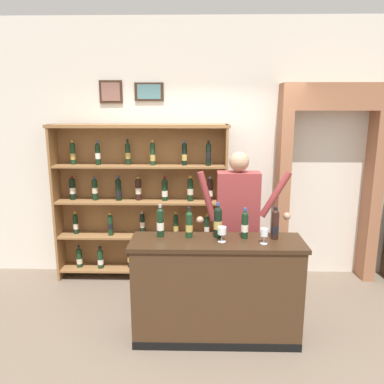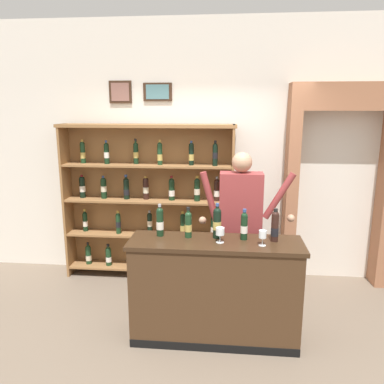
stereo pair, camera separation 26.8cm
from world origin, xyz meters
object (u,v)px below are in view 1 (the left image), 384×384
wine_glass_right (222,232)px  tasting_bottle_rosso (189,224)px  wine_glass_spare (264,233)px  tasting_counter (216,290)px  tasting_bottle_prosecco (275,224)px  tasting_bottle_super_tuscan (218,222)px  tasting_bottle_chianti (245,224)px  tasting_bottle_grappa (160,222)px  wine_shelf (141,199)px  shopkeeper (238,213)px

wine_glass_right → tasting_bottle_rosso: bearing=159.5°
wine_glass_spare → tasting_counter: bearing=169.8°
tasting_bottle_prosecco → wine_glass_spare: 0.19m
tasting_bottle_rosso → tasting_bottle_super_tuscan: tasting_bottle_super_tuscan is taller
tasting_bottle_chianti → wine_glass_right: (-0.22, -0.11, -0.04)m
tasting_bottle_grappa → tasting_bottle_rosso: (0.28, -0.02, -0.01)m
tasting_bottle_rosso → wine_glass_spare: (0.69, -0.16, -0.03)m
tasting_bottle_super_tuscan → wine_glass_right: (0.03, -0.13, -0.06)m
wine_shelf → tasting_bottle_super_tuscan: (0.93, -1.27, 0.09)m
tasting_bottle_rosso → tasting_bottle_chianti: 0.53m
tasting_bottle_chianti → wine_shelf: bearing=132.5°
tasting_bottle_rosso → tasting_bottle_super_tuscan: bearing=2.9°
tasting_bottle_grappa → tasting_bottle_prosecco: size_ratio=1.02×
tasting_bottle_grappa → tasting_bottle_chianti: tasting_bottle_grappa is taller
tasting_bottle_super_tuscan → wine_shelf: bearing=126.1°
wine_shelf → tasting_bottle_prosecco: wine_shelf is taller
tasting_bottle_super_tuscan → wine_glass_spare: 0.45m
tasting_counter → shopkeeper: 0.86m
tasting_bottle_grappa → tasting_bottle_chianti: (0.80, -0.02, -0.01)m
tasting_counter → shopkeeper: (0.25, 0.56, 0.60)m
tasting_bottle_chianti → wine_glass_spare: 0.22m
tasting_bottle_super_tuscan → tasting_bottle_chianti: size_ratio=1.15×
tasting_counter → tasting_bottle_rosso: (-0.26, 0.08, 0.64)m
wine_shelf → shopkeeper: bearing=-34.6°
wine_glass_spare → tasting_bottle_super_tuscan: bearing=157.3°
shopkeeper → tasting_bottle_chianti: shopkeeper is taller
tasting_counter → tasting_bottle_grappa: (-0.54, 0.10, 0.65)m
tasting_bottle_grappa → tasting_bottle_super_tuscan: bearing=-0.3°
tasting_bottle_prosecco → wine_shelf: bearing=138.1°
tasting_bottle_grappa → wine_glass_right: bearing=-12.7°
shopkeeper → tasting_bottle_grappa: size_ratio=5.59×
tasting_bottle_prosecco → tasting_counter: bearing=-174.0°
tasting_bottle_rosso → tasting_bottle_chianti: (0.53, -0.01, 0.00)m
tasting_bottle_rosso → tasting_bottle_grappa: bearing=176.4°
shopkeeper → wine_glass_right: (-0.20, -0.60, -0.00)m
wine_shelf → tasting_bottle_chianti: size_ratio=7.57×
wine_shelf → tasting_counter: bearing=-56.1°
wine_shelf → tasting_bottle_chianti: (1.18, -1.29, 0.07)m
wine_glass_spare → tasting_bottle_chianti: bearing=136.4°
tasting_bottle_chianti → tasting_bottle_prosecco: tasting_bottle_prosecco is taller
tasting_bottle_super_tuscan → wine_glass_right: 0.14m
tasting_counter → tasting_bottle_chianti: tasting_bottle_chianti is taller
wine_shelf → shopkeeper: 1.41m
tasting_bottle_grappa → tasting_bottle_rosso: bearing=-3.6°
tasting_bottle_chianti → wine_glass_right: bearing=-154.1°
wine_shelf → tasting_bottle_super_tuscan: wine_shelf is taller
wine_shelf → tasting_bottle_prosecco: (1.46, -1.31, 0.08)m
wine_shelf → tasting_bottle_rosso: size_ratio=7.49×
tasting_bottle_grappa → wine_glass_spare: size_ratio=2.22×
tasting_bottle_super_tuscan → tasting_bottle_chianti: tasting_bottle_super_tuscan is taller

